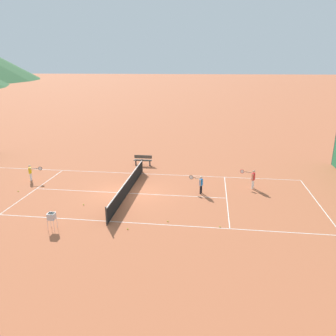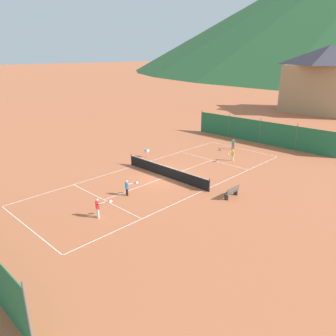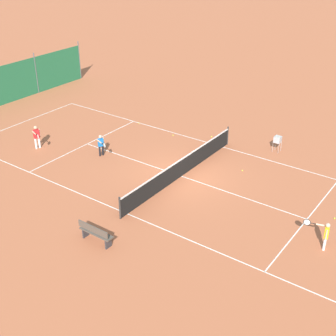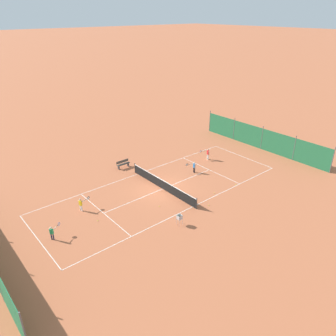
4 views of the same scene
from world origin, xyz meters
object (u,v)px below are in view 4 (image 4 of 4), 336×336
object	(u,v)px
player_near_service	(81,204)
tennis_ball_far_corner	(236,185)
tennis_ball_mid_court	(214,193)
ball_hopper	(180,218)
player_far_service	(194,166)
courtside_bench	(123,164)
tennis_ball_alley_right	(209,205)
tennis_ball_by_net_left	(98,221)
tennis_net	(163,184)
player_near_baseline	(208,153)
player_far_baseline	(52,232)
tennis_ball_service_box	(159,206)

from	to	relation	value
player_near_service	tennis_ball_far_corner	bearing A→B (deg)	-112.38
tennis_ball_mid_court	ball_hopper	size ratio (longest dim) A/B	0.07
player_near_service	player_far_service	bearing A→B (deg)	-94.30
courtside_bench	tennis_ball_alley_right	bearing A→B (deg)	-172.32
tennis_ball_mid_court	tennis_ball_by_net_left	bearing A→B (deg)	73.77
tennis_ball_alley_right	tennis_ball_by_net_left	bearing A→B (deg)	63.90
tennis_net	player_far_service	bearing A→B (deg)	-82.35
ball_hopper	player_near_baseline	bearing A→B (deg)	-55.99
tennis_net	player_far_baseline	xyz separation A→B (m)	(-0.63, 11.00, 0.17)
tennis_ball_alley_right	ball_hopper	bearing A→B (deg)	96.60
player_near_service	tennis_ball_service_box	world-z (taller)	player_near_service
player_near_service	tennis_ball_alley_right	size ratio (longest dim) A/B	17.67
tennis_ball_service_box	player_far_baseline	bearing A→B (deg)	79.75
tennis_net	tennis_ball_by_net_left	size ratio (longest dim) A/B	139.09
tennis_net	tennis_ball_mid_court	world-z (taller)	tennis_net
player_far_service	player_near_baseline	size ratio (longest dim) A/B	0.90
player_far_service	tennis_ball_mid_court	world-z (taller)	player_far_service
player_far_baseline	tennis_ball_alley_right	xyz separation A→B (m)	(-4.24, -12.20, -0.63)
player_near_service	tennis_ball_mid_court	bearing A→B (deg)	-116.24
tennis_ball_by_net_left	tennis_ball_far_corner	bearing A→B (deg)	-104.07
player_far_service	player_near_baseline	xyz separation A→B (m)	(1.35, -3.48, 0.07)
player_near_baseline	tennis_ball_service_box	size ratio (longest dim) A/B	19.94
tennis_ball_by_net_left	courtside_bench	distance (m)	9.94
player_far_baseline	ball_hopper	distance (m)	9.59
player_far_service	tennis_ball_by_net_left	world-z (taller)	player_far_service
tennis_ball_mid_court	tennis_net	bearing A→B (deg)	39.97
player_far_service	courtside_bench	size ratio (longest dim) A/B	0.79
tennis_ball_service_box	tennis_ball_far_corner	world-z (taller)	same
tennis_ball_mid_court	player_near_baseline	bearing A→B (deg)	-41.47
player_far_service	courtside_bench	xyz separation A→B (m)	(5.71, 5.01, -0.24)
player_far_service	ball_hopper	world-z (taller)	player_far_service
tennis_ball_by_net_left	tennis_ball_service_box	size ratio (longest dim) A/B	1.00
tennis_ball_alley_right	player_near_baseline	bearing A→B (deg)	-45.52
ball_hopper	courtside_bench	bearing A→B (deg)	-11.28
tennis_ball_alley_right	ball_hopper	size ratio (longest dim) A/B	0.07
tennis_net	tennis_ball_mid_court	xyz separation A→B (m)	(-3.73, -3.13, -0.47)
tennis_ball_service_box	courtside_bench	world-z (taller)	courtside_bench
ball_hopper	player_near_service	bearing A→B (deg)	35.86
tennis_net	tennis_ball_by_net_left	xyz separation A→B (m)	(-0.69, 7.32, -0.47)
player_far_service	tennis_ball_far_corner	xyz separation A→B (m)	(-4.63, -1.20, -0.66)
tennis_ball_far_corner	ball_hopper	bearing A→B (deg)	98.72
tennis_ball_by_net_left	courtside_bench	bearing A→B (deg)	-44.94
tennis_ball_mid_court	tennis_ball_alley_right	distance (m)	2.23
ball_hopper	courtside_bench	world-z (taller)	ball_hopper
tennis_ball_far_corner	player_far_baseline	bearing A→B (deg)	78.70
tennis_ball_service_box	tennis_ball_mid_court	bearing A→B (deg)	-105.87
tennis_ball_far_corner	player_near_baseline	bearing A→B (deg)	-20.85
tennis_ball_service_box	player_far_service	bearing A→B (deg)	-67.52
player_far_service	tennis_ball_service_box	size ratio (longest dim) A/B	18.00
tennis_ball_by_net_left	tennis_ball_service_box	distance (m)	5.36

